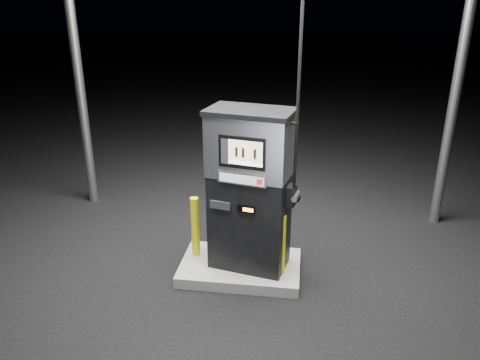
# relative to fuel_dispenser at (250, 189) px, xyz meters

# --- Properties ---
(ground) EXTENTS (80.00, 80.00, 0.00)m
(ground) POSITION_rel_fuel_dispenser_xyz_m (-0.12, -0.00, -1.24)
(ground) COLOR black
(ground) RESTS_ON ground
(pump_island) EXTENTS (1.60, 1.00, 0.15)m
(pump_island) POSITION_rel_fuel_dispenser_xyz_m (-0.12, -0.00, -1.16)
(pump_island) COLOR slate
(pump_island) RESTS_ON ground
(fuel_dispenser) EXTENTS (1.22, 0.83, 4.39)m
(fuel_dispenser) POSITION_rel_fuel_dispenser_xyz_m (0.00, 0.00, 0.00)
(fuel_dispenser) COLOR black
(fuel_dispenser) RESTS_ON pump_island
(bollard_left) EXTENTS (0.12, 0.12, 0.86)m
(bollard_left) POSITION_rel_fuel_dispenser_xyz_m (-0.77, 0.14, -0.66)
(bollard_left) COLOR #D3CE0B
(bollard_left) RESTS_ON pump_island
(bollard_right) EXTENTS (0.11, 0.11, 0.83)m
(bollard_right) POSITION_rel_fuel_dispenser_xyz_m (0.43, -0.17, -0.67)
(bollard_right) COLOR #D3CE0B
(bollard_right) RESTS_ON pump_island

